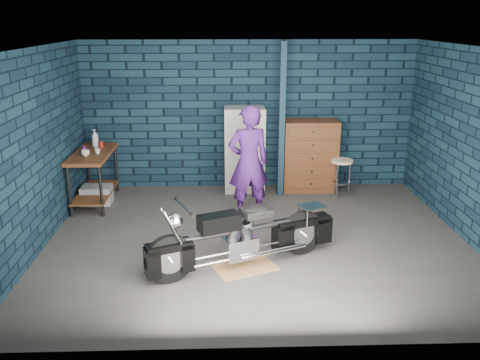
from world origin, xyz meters
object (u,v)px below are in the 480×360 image
object	(u,v)px
storage_bin	(97,195)
tool_chest	(310,156)
workbench	(94,178)
shop_stool	(341,179)
person	(249,163)
locker	(245,150)
motorcycle	(244,232)

from	to	relation	value
storage_bin	tool_chest	distance (m)	3.86
workbench	storage_bin	bearing A→B (deg)	-20.15
workbench	shop_stool	world-z (taller)	workbench
person	shop_stool	bearing A→B (deg)	-165.71
storage_bin	shop_stool	size ratio (longest dim) A/B	0.72
person	shop_stool	xyz separation A→B (m)	(1.69, 0.86, -0.56)
locker	tool_chest	bearing A→B (deg)	0.00
workbench	storage_bin	size ratio (longest dim) A/B	2.80
tool_chest	locker	bearing A→B (deg)	180.00
motorcycle	shop_stool	bearing A→B (deg)	31.64
locker	shop_stool	size ratio (longest dim) A/B	2.23
motorcycle	locker	size ratio (longest dim) A/B	1.42
motorcycle	person	xyz separation A→B (m)	(0.15, 1.71, 0.42)
storage_bin	person	bearing A→B (deg)	-15.08
motorcycle	tool_chest	distance (m)	3.31
locker	workbench	bearing A→B (deg)	-166.74
workbench	tool_chest	size ratio (longest dim) A/B	1.07
tool_chest	workbench	bearing A→B (deg)	-170.85
tool_chest	shop_stool	distance (m)	0.73
motorcycle	locker	world-z (taller)	locker
person	storage_bin	xyz separation A→B (m)	(-2.58, 0.70, -0.75)
workbench	person	world-z (taller)	person
workbench	locker	distance (m)	2.68
motorcycle	tool_chest	xyz separation A→B (m)	(1.34, 3.03, 0.17)
shop_stool	storage_bin	bearing A→B (deg)	-177.74
workbench	shop_stool	distance (m)	4.29
motorcycle	locker	bearing A→B (deg)	64.45
locker	person	bearing A→B (deg)	-89.72
shop_stool	workbench	bearing A→B (deg)	-177.85
storage_bin	locker	world-z (taller)	locker
person	storage_bin	bearing A→B (deg)	-27.89
workbench	shop_stool	size ratio (longest dim) A/B	2.02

